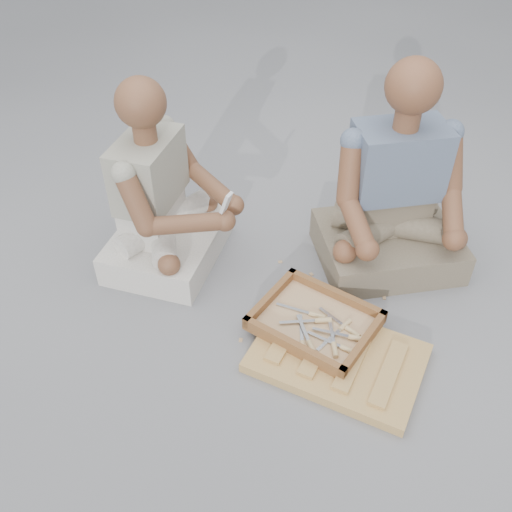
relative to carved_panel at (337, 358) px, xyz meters
The scene contains 30 objects.
ground 0.36m from the carved_panel, 169.97° to the right, with size 60.00×60.00×0.00m, color gray.
carved_panel is the anchor object (origin of this frame).
tool_tray 0.18m from the carved_panel, 145.77° to the left, with size 0.52×0.44×0.06m.
chisel_0 0.22m from the carved_panel, 143.21° to the left, with size 0.22×0.04×0.02m.
chisel_1 0.06m from the carved_panel, 51.68° to the left, with size 0.22×0.03×0.02m.
chisel_2 0.13m from the carved_panel, 105.61° to the left, with size 0.07×0.22×0.02m.
chisel_3 0.13m from the carved_panel, 164.50° to the right, with size 0.16×0.17×0.02m.
chisel_4 0.15m from the carved_panel, 163.99° to the right, with size 0.12×0.20×0.02m.
chisel_5 0.06m from the carved_panel, 160.08° to the left, with size 0.13×0.20×0.02m.
chisel_6 0.10m from the carved_panel, 73.83° to the left, with size 0.22×0.06×0.02m.
chisel_7 0.18m from the carved_panel, 142.99° to the left, with size 0.19×0.13×0.02m.
chisel_8 0.13m from the carved_panel, 92.39° to the left, with size 0.21×0.09×0.02m.
wood_chip_0 0.31m from the carved_panel, 163.81° to the left, with size 0.02×0.01×0.00m, color #DDB282.
wood_chip_1 0.15m from the carved_panel, 65.75° to the left, with size 0.02×0.01×0.00m, color #DDB282.
wood_chip_2 0.39m from the carved_panel, 148.24° to the left, with size 0.02×0.01×0.00m, color #DDB282.
wood_chip_3 0.52m from the carved_panel, 125.69° to the left, with size 0.02×0.01×0.00m, color #DDB282.
wood_chip_4 0.44m from the carved_panel, 83.26° to the left, with size 0.02×0.01×0.00m, color #DDB282.
wood_chip_5 0.44m from the carved_panel, 152.14° to the left, with size 0.02×0.01×0.00m, color #DDB282.
wood_chip_6 0.64m from the carved_panel, 137.59° to the left, with size 0.02×0.01×0.00m, color #DDB282.
wood_chip_7 0.30m from the carved_panel, behind, with size 0.02×0.01×0.00m, color #DDB282.
wood_chip_8 0.03m from the carved_panel, 154.74° to the right, with size 0.02×0.01×0.00m, color #DDB282.
wood_chip_9 0.19m from the carved_panel, 108.41° to the left, with size 0.02×0.01×0.00m, color #DDB282.
wood_chip_10 0.41m from the carved_panel, 167.45° to the right, with size 0.02×0.01×0.00m, color #DDB282.
wood_chip_11 0.18m from the carved_panel, ahead, with size 0.02×0.01×0.00m, color #DDB282.
wood_chip_12 0.23m from the carved_panel, 134.92° to the right, with size 0.02×0.01×0.00m, color #DDB282.
wood_chip_13 0.33m from the carved_panel, 126.77° to the left, with size 0.02×0.01×0.00m, color #DDB282.
wood_chip_14 0.48m from the carved_panel, 133.55° to the left, with size 0.02×0.01×0.00m, color #DDB282.
craftsman 1.05m from the carved_panel, 167.54° to the left, with size 0.66×0.67×0.92m.
companion 0.78m from the carved_panel, 93.60° to the left, with size 0.81×0.79×0.99m.
mobile_phone 0.79m from the carved_panel, 160.76° to the left, with size 0.05×0.04×0.10m.
Camera 1 is at (0.76, -1.38, 1.85)m, focal length 40.00 mm.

